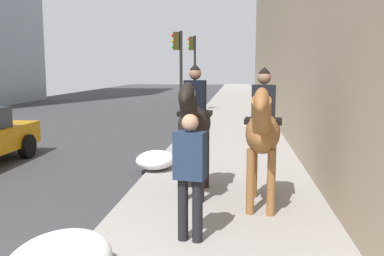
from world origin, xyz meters
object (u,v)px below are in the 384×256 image
mounted_horse_near (194,122)px  mounted_horse_far (263,131)px  traffic_light_far_curb (193,62)px  pedestrian_greeting (190,169)px  traffic_light_near_curb (179,63)px

mounted_horse_near → mounted_horse_far: mounted_horse_near is taller
mounted_horse_far → traffic_light_far_curb: traffic_light_far_curb is taller
mounted_horse_far → traffic_light_far_curb: bearing=-164.4°
traffic_light_far_curb → mounted_horse_near: bearing=-173.7°
traffic_light_far_curb → pedestrian_greeting: bearing=-173.9°
pedestrian_greeting → traffic_light_far_curb: (16.96, 1.80, 1.64)m
mounted_horse_far → pedestrian_greeting: mounted_horse_far is taller
mounted_horse_near → mounted_horse_far: (-0.54, -1.17, -0.05)m
mounted_horse_near → pedestrian_greeting: bearing=5.8°
mounted_horse_near → traffic_light_far_curb: bearing=-172.5°
pedestrian_greeting → mounted_horse_far: bearing=-24.1°
mounted_horse_near → mounted_horse_far: 1.29m
traffic_light_near_curb → traffic_light_far_curb: bearing=0.1°
mounted_horse_near → traffic_light_near_curb: traffic_light_near_curb is taller
mounted_horse_far → traffic_light_near_curb: size_ratio=0.59×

